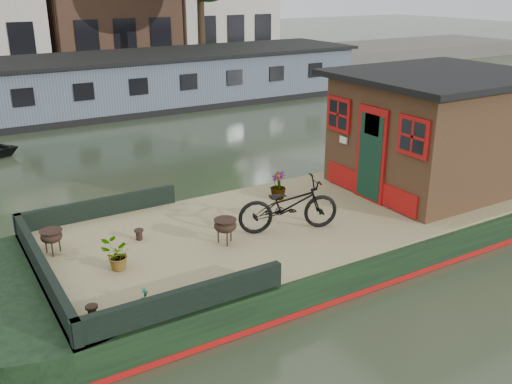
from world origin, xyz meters
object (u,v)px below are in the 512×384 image
brazier_front (225,231)px  cabin (436,129)px  bicycle (288,205)px  brazier_rear (52,242)px

brazier_front → cabin: bearing=3.4°
bicycle → brazier_front: (-1.21, 0.09, -0.25)m
brazier_rear → cabin: bearing=-5.8°
cabin → brazier_front: (-5.21, -0.31, -1.01)m
cabin → brazier_rear: cabin is taller
bicycle → brazier_rear: size_ratio=4.34×
bicycle → brazier_front: 1.24m
brazier_front → brazier_rear: size_ratio=1.05×
cabin → brazier_rear: size_ratio=9.66×
cabin → brazier_front: bearing=-176.6°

